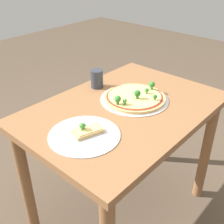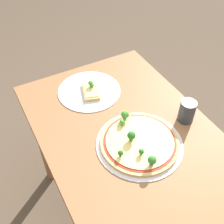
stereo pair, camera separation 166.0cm
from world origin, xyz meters
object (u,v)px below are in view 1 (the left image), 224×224
pizza_tray_whole (135,97)px  pizza_tray_slice (85,133)px  drinking_cup (97,79)px  dining_table (124,128)px

pizza_tray_whole → pizza_tray_slice: 0.39m
pizza_tray_whole → pizza_tray_slice: bearing=-174.5°
pizza_tray_slice → drinking_cup: bearing=38.1°
dining_table → pizza_tray_slice: bearing=-174.0°
dining_table → drinking_cup: 0.32m
pizza_tray_slice → drinking_cup: (0.37, 0.29, 0.04)m
dining_table → drinking_cup: size_ratio=9.92×
pizza_tray_whole → dining_table: bearing=-176.3°
dining_table → pizza_tray_whole: 0.17m
drinking_cup → dining_table: bearing=-105.5°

